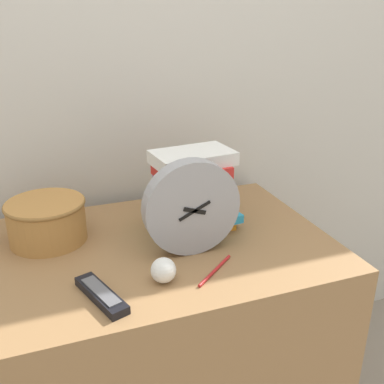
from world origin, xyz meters
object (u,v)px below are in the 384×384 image
pen (215,270)px  book_stack (191,190)px  basket (47,219)px  tv_remote (101,295)px  crumpled_paper_ball (163,270)px  desk_clock (192,208)px

pen → book_stack: bearing=82.8°
basket → pen: basket is taller
basket → pen: bearing=-40.2°
book_stack → tv_remote: book_stack is taller
book_stack → crumpled_paper_ball: size_ratio=4.27×
desk_clock → book_stack: (0.05, 0.14, -0.01)m
book_stack → basket: 0.41m
basket → pen: 0.49m
tv_remote → book_stack: bearing=40.9°
desk_clock → crumpled_paper_ball: bearing=-135.2°
basket → desk_clock: bearing=-29.3°
tv_remote → crumpled_paper_ball: (0.15, 0.02, 0.02)m
basket → pen: size_ratio=1.71×
book_stack → pen: book_stack is taller
basket → tv_remote: bearing=-74.7°
desk_clock → tv_remote: (-0.26, -0.13, -0.12)m
basket → crumpled_paper_ball: size_ratio=3.58×
basket → tv_remote: (0.09, -0.33, -0.05)m
crumpled_paper_ball → pen: bearing=-1.7°
tv_remote → crumpled_paper_ball: size_ratio=2.97×
book_stack → tv_remote: 0.43m
book_stack → pen: 0.28m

